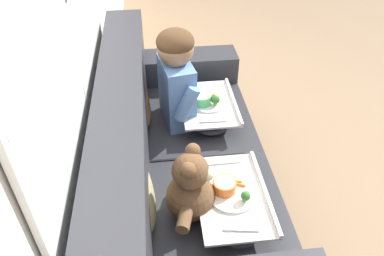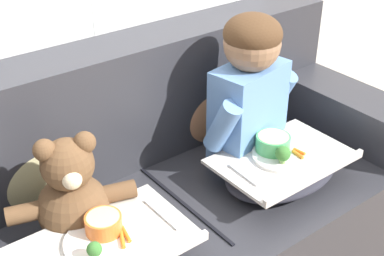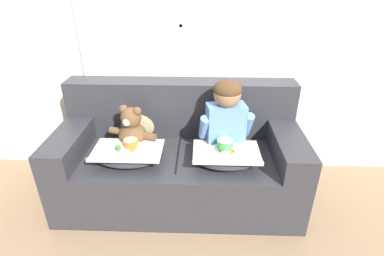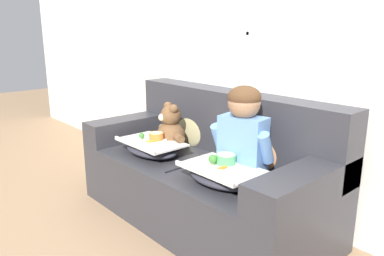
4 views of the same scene
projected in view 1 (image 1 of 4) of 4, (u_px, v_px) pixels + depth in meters
name	position (u px, v px, depth m)	size (l,w,h in m)	color
ground_plane	(188.00, 212.00, 2.27)	(14.00, 14.00, 0.00)	#8E7051
wall_back_with_window	(52.00, 4.00, 1.41)	(8.00, 0.08, 2.60)	beige
couch	(177.00, 174.00, 2.06)	(1.87, 0.84, 0.91)	#2D2D33
throw_pillow_behind_child	(139.00, 99.00, 2.15)	(0.35, 0.17, 0.36)	#B2754C
throw_pillow_behind_teddy	(140.00, 193.00, 1.59)	(0.36, 0.17, 0.37)	tan
child_figure	(176.00, 74.00, 2.07)	(0.42, 0.23, 0.57)	#5B84BC
teddy_bear	(192.00, 190.00, 1.62)	(0.39, 0.28, 0.37)	brown
lap_tray_child	(208.00, 109.00, 2.25)	(0.48, 0.32, 0.18)	#2D2D38
lap_tray_teddy	(231.00, 200.00, 1.70)	(0.50, 0.32, 0.17)	#2D2D38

